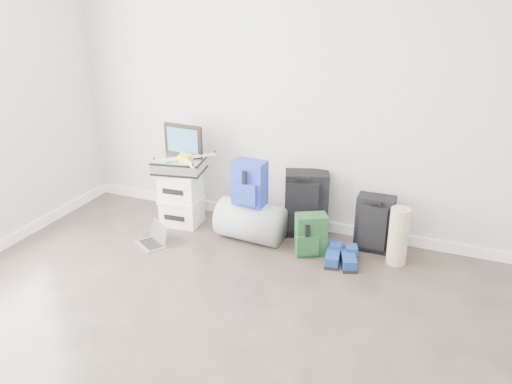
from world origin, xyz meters
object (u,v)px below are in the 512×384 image
at_px(carry_on, 374,224).
at_px(laptop, 154,239).
at_px(boxes_stack, 181,198).
at_px(duffel_bag, 251,221).
at_px(briefcase, 179,165).
at_px(large_suitcase, 306,204).

height_order(carry_on, laptop, carry_on).
bearing_deg(boxes_stack, duffel_bag, -8.95).
bearing_deg(carry_on, duffel_bag, -168.60).
height_order(briefcase, duffel_bag, briefcase).
bearing_deg(boxes_stack, briefcase, 0.00).
bearing_deg(large_suitcase, duffel_bag, -163.20).
xyz_separation_m(boxes_stack, carry_on, (1.84, 0.18, -0.02)).
height_order(briefcase, carry_on, briefcase).
height_order(duffel_bag, large_suitcase, large_suitcase).
bearing_deg(large_suitcase, boxes_stack, 172.62).
relative_size(briefcase, duffel_bag, 0.76).
height_order(boxes_stack, briefcase, briefcase).
bearing_deg(duffel_bag, laptop, -146.60).
height_order(duffel_bag, carry_on, carry_on).
xyz_separation_m(carry_on, laptop, (-1.86, -0.66, -0.21)).
bearing_deg(large_suitcase, carry_on, -25.38).
bearing_deg(briefcase, laptop, -102.99).
height_order(large_suitcase, carry_on, large_suitcase).
xyz_separation_m(large_suitcase, laptop, (-1.21, -0.74, -0.26)).
distance_m(boxes_stack, large_suitcase, 1.21).
bearing_deg(duffel_bag, carry_on, 17.34).
xyz_separation_m(boxes_stack, briefcase, (0.00, 0.00, 0.34)).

